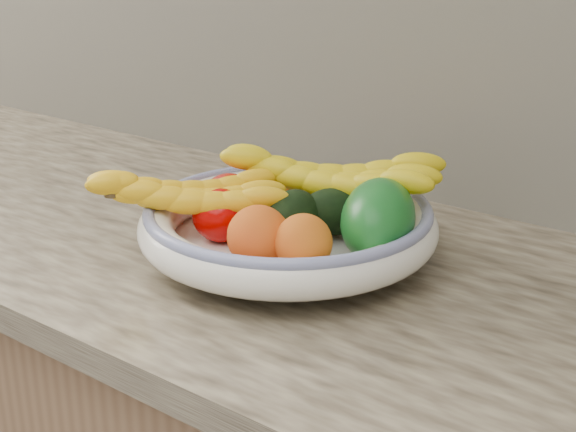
# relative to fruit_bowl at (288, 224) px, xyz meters

# --- Properties ---
(fruit_bowl) EXTENTS (0.39, 0.39, 0.08)m
(fruit_bowl) POSITION_rel_fruit_bowl_xyz_m (0.00, 0.00, 0.00)
(fruit_bowl) COLOR white
(fruit_bowl) RESTS_ON kitchen_counter
(clementine_back_left) EXTENTS (0.07, 0.07, 0.05)m
(clementine_back_left) POSITION_rel_fruit_bowl_xyz_m (-0.05, 0.08, 0.01)
(clementine_back_left) COLOR orange
(clementine_back_left) RESTS_ON fruit_bowl
(clementine_back_right) EXTENTS (0.06, 0.06, 0.05)m
(clementine_back_right) POSITION_rel_fruit_bowl_xyz_m (0.05, 0.11, 0.01)
(clementine_back_right) COLOR orange
(clementine_back_right) RESTS_ON fruit_bowl
(clementine_back_mid) EXTENTS (0.06, 0.06, 0.05)m
(clementine_back_mid) POSITION_rel_fruit_bowl_xyz_m (0.00, 0.07, 0.01)
(clementine_back_mid) COLOR #E05B04
(clementine_back_mid) RESTS_ON fruit_bowl
(tomato_left) EXTENTS (0.08, 0.08, 0.07)m
(tomato_left) POSITION_rel_fruit_bowl_xyz_m (-0.10, 0.00, 0.01)
(tomato_left) COLOR #B41712
(tomato_left) RESTS_ON fruit_bowl
(tomato_near_left) EXTENTS (0.08, 0.08, 0.07)m
(tomato_near_left) POSITION_rel_fruit_bowl_xyz_m (-0.07, -0.05, 0.01)
(tomato_near_left) COLOR #B80100
(tomato_near_left) RESTS_ON fruit_bowl
(avocado_center) EXTENTS (0.10, 0.12, 0.07)m
(avocado_center) POSITION_rel_fruit_bowl_xyz_m (0.01, -0.01, 0.02)
(avocado_center) COLOR black
(avocado_center) RESTS_ON fruit_bowl
(avocado_right) EXTENTS (0.11, 0.11, 0.06)m
(avocado_right) POSITION_rel_fruit_bowl_xyz_m (0.04, 0.04, 0.02)
(avocado_right) COLOR black
(avocado_right) RESTS_ON fruit_bowl
(green_mango) EXTENTS (0.17, 0.18, 0.12)m
(green_mango) POSITION_rel_fruit_bowl_xyz_m (0.12, 0.02, 0.03)
(green_mango) COLOR #10561A
(green_mango) RESTS_ON fruit_bowl
(peach_front) EXTENTS (0.08, 0.08, 0.08)m
(peach_front) POSITION_rel_fruit_bowl_xyz_m (0.02, -0.09, 0.02)
(peach_front) COLOR orange
(peach_front) RESTS_ON fruit_bowl
(peach_right) EXTENTS (0.09, 0.09, 0.07)m
(peach_right) POSITION_rel_fruit_bowl_xyz_m (0.08, -0.08, 0.02)
(peach_right) COLOR orange
(peach_right) RESTS_ON fruit_bowl
(banana_bunch_back) EXTENTS (0.34, 0.21, 0.09)m
(banana_bunch_back) POSITION_rel_fruit_bowl_xyz_m (0.01, 0.07, 0.04)
(banana_bunch_back) COLOR yellow
(banana_bunch_back) RESTS_ON fruit_bowl
(banana_bunch_front) EXTENTS (0.26, 0.27, 0.07)m
(banana_bunch_front) POSITION_rel_fruit_bowl_xyz_m (-0.10, -0.08, 0.03)
(banana_bunch_front) COLOR yellow
(banana_bunch_front) RESTS_ON fruit_bowl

